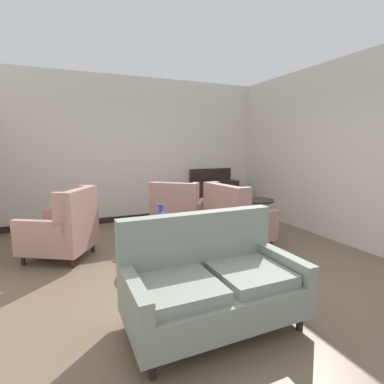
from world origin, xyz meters
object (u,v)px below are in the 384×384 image
object	(u,v)px
porcelain_vase	(161,219)
settee	(212,282)
armchair_back_corner	(64,229)
coffee_table	(165,239)
side_table	(257,216)
sideboard	(214,195)
armchair_beside_settee	(236,221)
armchair_foreground_right	(178,213)

from	to	relation	value
porcelain_vase	settee	size ratio (longest dim) A/B	0.24
porcelain_vase	armchair_back_corner	distance (m)	1.44
armchair_back_corner	coffee_table	bearing A→B (deg)	88.07
side_table	sideboard	bearing A→B (deg)	83.43
porcelain_vase	settee	xyz separation A→B (m)	(-0.00, -1.51, -0.23)
porcelain_vase	side_table	world-z (taller)	porcelain_vase
settee	sideboard	xyz separation A→B (m)	(1.99, 3.79, 0.06)
porcelain_vase	sideboard	distance (m)	3.04
armchair_beside_settee	armchair_back_corner	size ratio (longest dim) A/B	0.90
side_table	porcelain_vase	bearing A→B (deg)	-170.27
armchair_back_corner	armchair_beside_settee	bearing A→B (deg)	108.31
armchair_foreground_right	sideboard	bearing A→B (deg)	-99.80
side_table	sideboard	xyz separation A→B (m)	(0.23, 1.98, 0.03)
armchair_beside_settee	settee	bearing A→B (deg)	133.33
side_table	armchair_foreground_right	bearing A→B (deg)	145.59
settee	sideboard	size ratio (longest dim) A/B	1.45
porcelain_vase	sideboard	world-z (taller)	sideboard
coffee_table	side_table	size ratio (longest dim) A/B	1.06
armchair_beside_settee	side_table	distance (m)	0.48
armchair_beside_settee	side_table	xyz separation A→B (m)	(0.46, 0.10, 0.01)
armchair_beside_settee	armchair_foreground_right	distance (m)	1.08
settee	armchair_back_corner	bearing A→B (deg)	117.50
settee	side_table	distance (m)	2.53
armchair_foreground_right	sideboard	distance (m)	1.81
armchair_beside_settee	side_table	size ratio (longest dim) A/B	1.42
armchair_beside_settee	sideboard	bearing A→B (deg)	-27.71
side_table	armchair_beside_settee	bearing A→B (deg)	-167.48
side_table	armchair_back_corner	bearing A→B (deg)	171.55
porcelain_vase	armchair_beside_settee	size ratio (longest dim) A/B	0.36
armchair_beside_settee	armchair_foreground_right	xyz separation A→B (m)	(-0.65, 0.87, -0.01)
porcelain_vase	armchair_foreground_right	bearing A→B (deg)	58.53
armchair_beside_settee	armchair_back_corner	xyz separation A→B (m)	(-2.51, 0.55, 0.00)
porcelain_vase	armchair_foreground_right	xyz separation A→B (m)	(0.65, 1.07, -0.21)
settee	coffee_table	bearing A→B (deg)	87.80
porcelain_vase	side_table	size ratio (longest dim) A/B	0.52
armchair_back_corner	armchair_foreground_right	distance (m)	1.89
coffee_table	armchair_back_corner	xyz separation A→B (m)	(-1.25, 0.79, 0.06)
settee	sideboard	distance (m)	4.28
armchair_back_corner	sideboard	size ratio (longest dim) A/B	1.06
coffee_table	armchair_beside_settee	distance (m)	1.29
armchair_foreground_right	sideboard	size ratio (longest dim) A/B	1.11
coffee_table	side_table	world-z (taller)	side_table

